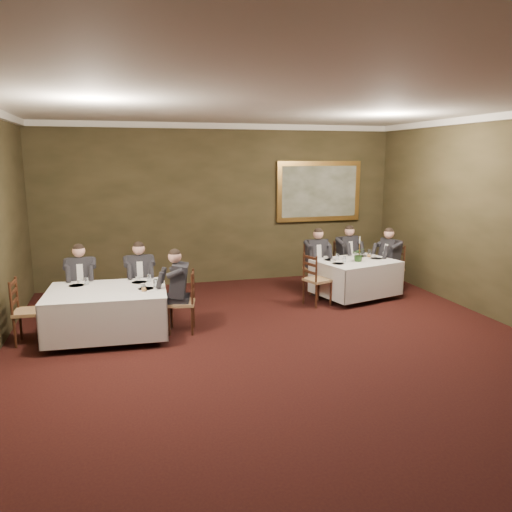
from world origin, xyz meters
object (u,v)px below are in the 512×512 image
painting (319,191)px  chair_sec_backright (141,301)px  chair_main_backright (345,274)px  candlestick (359,251)px  diner_main_backright (346,264)px  centerpiece (359,254)px  diner_main_backleft (316,268)px  chair_main_backleft (315,278)px  diner_sec_backleft (82,292)px  chair_sec_endleft (29,324)px  table_main (355,276)px  chair_main_endleft (317,290)px  table_second (108,309)px  diner_sec_endright (181,301)px  diner_sec_backright (140,289)px  chair_sec_backleft (83,304)px  chair_sec_endright (182,315)px  chair_main_endright (390,278)px  diner_main_endright (390,268)px

painting → chair_sec_backright: bearing=-153.3°
chair_main_backright → candlestick: candlestick is taller
diner_main_backright → centerpiece: size_ratio=4.55×
diner_main_backleft → centerpiece: (0.60, -0.73, 0.40)m
chair_main_backleft → diner_main_backleft: (0.00, -0.01, 0.23)m
diner_sec_backleft → chair_sec_endleft: (-0.71, -0.89, -0.23)m
table_main → chair_main_endleft: chair_main_endleft is taller
table_second → diner_sec_endright: (1.14, -0.06, 0.06)m
table_second → chair_main_backleft: (4.16, 1.67, -0.17)m
diner_sec_backright → centerpiece: diner_sec_backright is taller
chair_sec_backleft → chair_sec_endleft: 1.15m
centerpiece → candlestick: size_ratio=0.61×
diner_main_backright → chair_sec_backleft: 5.46m
table_main → chair_main_backright: 0.90m
chair_main_backleft → chair_main_endleft: same height
diner_main_backright → table_second: bearing=8.0°
chair_sec_endright → diner_sec_backleft: bearing=69.2°
table_second → candlestick: 5.01m
chair_main_backright → diner_main_backright: bearing=90.0°
diner_sec_backleft → diner_sec_endright: (1.58, -1.01, 0.00)m
diner_main_backleft → diner_main_backright: same height
table_main → painting: 2.54m
table_main → chair_main_backleft: size_ratio=1.78×
chair_main_endright → candlestick: bearing=89.8°
chair_main_endright → chair_sec_endleft: bearing=88.9°
chair_main_endleft → chair_main_endright: bearing=88.1°
chair_main_backleft → diner_sec_endright: diner_sec_endright is taller
diner_sec_backleft → chair_sec_endleft: size_ratio=1.35×
diner_main_backright → centerpiece: bearing=66.1°
table_second → diner_main_endright: 5.80m
centerpiece → diner_main_endright: bearing=20.4°
chair_main_backright → diner_main_endright: 0.98m
diner_sec_backleft → table_main: bearing=179.1°
table_main → diner_sec_backright: 4.21m
chair_main_backleft → diner_sec_backright: (-3.62, -0.77, 0.23)m
chair_main_endright → chair_main_backright: bearing=39.2°
chair_sec_endright → candlestick: size_ratio=2.07×
diner_sec_backright → diner_sec_endright: 1.13m
diner_main_endright → chair_sec_endright: size_ratio=1.35×
diner_sec_backleft → diner_main_backleft: bearing=-172.9°
table_second → chair_sec_endleft: (-1.15, 0.06, -0.17)m
chair_main_endleft → chair_main_endright: same height
chair_sec_endright → candlestick: 3.94m
chair_main_backright → diner_sec_backleft: 5.46m
diner_main_endright → diner_sec_backright: same height
chair_main_backright → chair_main_backleft: bearing=2.3°
diner_sec_endright → painting: size_ratio=0.66×
chair_sec_backright → centerpiece: bearing=178.4°
diner_main_backright → chair_sec_backright: (-4.41, -0.96, -0.23)m
diner_main_backleft → diner_main_endright: bearing=164.9°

